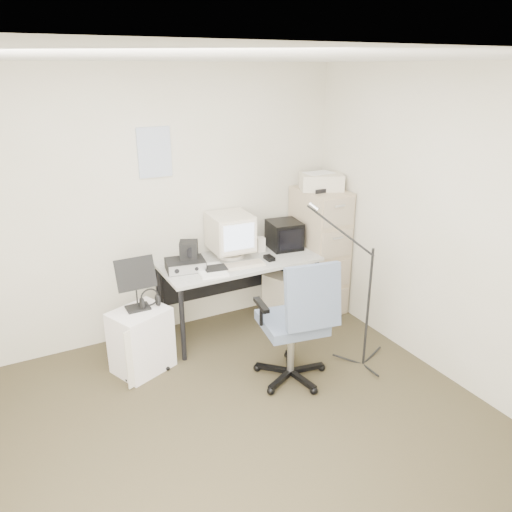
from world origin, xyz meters
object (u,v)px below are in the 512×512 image
desk (239,294)px  office_chair (292,320)px  side_cart (141,340)px  filing_cabinet (319,250)px

desk → office_chair: (-0.01, -0.98, 0.18)m
office_chair → side_cart: 1.30m
desk → filing_cabinet: bearing=1.8°
filing_cabinet → office_chair: (-0.96, -1.01, -0.11)m
desk → side_cart: 1.10m
filing_cabinet → side_cart: (-2.01, -0.30, -0.37)m
filing_cabinet → side_cart: bearing=-171.7°
office_chair → side_cart: (-1.06, 0.71, -0.26)m
side_cart → filing_cabinet: bearing=-14.2°
desk → office_chair: 0.99m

